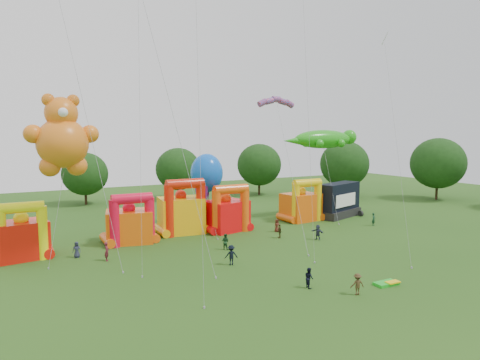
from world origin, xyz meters
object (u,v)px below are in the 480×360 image
octopus_kite (209,193)px  spectator_4 (280,231)px  teddy_bear_kite (62,143)px  stage_trailer (339,200)px  bouncy_castle_2 (182,212)px  spectator_0 (77,250)px  bouncy_castle_0 (22,237)px  gecko_kite (327,162)px

octopus_kite → spectator_4: octopus_kite is taller
teddy_bear_kite → spectator_4: size_ratio=9.57×
stage_trailer → spectator_4: bearing=-155.5°
bouncy_castle_2 → spectator_0: (-12.86, -5.07, -1.78)m
spectator_4 → bouncy_castle_0: bearing=-82.4°
gecko_kite → octopus_kite: bearing=169.9°
bouncy_castle_2 → stage_trailer: bouncy_castle_2 is taller
bouncy_castle_2 → teddy_bear_kite: (-13.99, -7.45, 8.74)m
gecko_kite → spectator_0: (-34.35, -3.80, -7.34)m
spectator_4 → teddy_bear_kite: bearing=-73.1°
bouncy_castle_0 → gecko_kite: gecko_kite is taller
stage_trailer → spectator_0: bearing=-173.7°
teddy_bear_kite → spectator_0: (1.14, 2.38, -10.52)m
octopus_kite → gecko_kite: bearing=-10.1°
bouncy_castle_0 → stage_trailer: (41.61, 2.01, 0.22)m
octopus_kite → bouncy_castle_2: bearing=-158.5°
bouncy_castle_2 → bouncy_castle_0: bearing=-170.3°
stage_trailer → bouncy_castle_0: bearing=-177.2°
stage_trailer → spectator_0: (-36.95, -4.09, -1.62)m
bouncy_castle_0 → octopus_kite: 22.56m
bouncy_castle_2 → gecko_kite: gecko_kite is taller
bouncy_castle_0 → spectator_0: (4.66, -2.08, -1.40)m
bouncy_castle_2 → spectator_0: size_ratio=4.26×
teddy_bear_kite → spectator_4: (23.13, -0.35, -10.50)m
octopus_kite → bouncy_castle_0: bearing=-167.8°
bouncy_castle_0 → teddy_bear_kite: bearing=-51.7°
bouncy_castle_0 → spectator_0: 5.29m
stage_trailer → gecko_kite: 6.29m
bouncy_castle_0 → spectator_4: bouncy_castle_0 is taller
octopus_kite → spectator_0: size_ratio=6.91×
bouncy_castle_2 → octopus_kite: bearing=21.5°
teddy_bear_kite → octopus_kite: size_ratio=1.42×
bouncy_castle_2 → octopus_kite: 5.10m
stage_trailer → teddy_bear_kite: bearing=-170.4°
teddy_bear_kite → spectator_0: bearing=64.5°
bouncy_castle_2 → spectator_4: bouncy_castle_2 is taller
bouncy_castle_0 → spectator_4: 27.12m
bouncy_castle_0 → spectator_0: bearing=-24.1°
spectator_0 → spectator_4: size_ratio=0.97×
octopus_kite → spectator_0: 18.93m
bouncy_castle_2 → octopus_kite: octopus_kite is taller
bouncy_castle_0 → gecko_kite: size_ratio=0.44×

